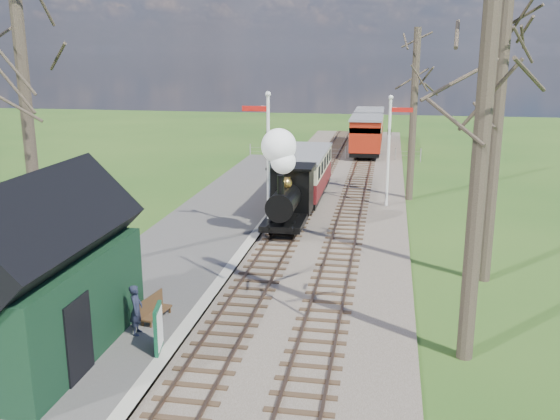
{
  "coord_description": "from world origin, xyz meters",
  "views": [
    {
      "loc": [
        4.3,
        -9.58,
        7.87
      ],
      "look_at": [
        0.08,
        14.41,
        1.6
      ],
      "focal_mm": 40.0,
      "sensor_mm": 36.0,
      "label": 1
    }
  ],
  "objects_px": {
    "red_carriage_b": "(369,126)",
    "person": "(136,310)",
    "semaphore_near": "(267,154)",
    "bench": "(153,308)",
    "sign_board": "(158,329)",
    "locomotive": "(287,186)",
    "station_shed": "(39,278)",
    "semaphore_far": "(390,143)",
    "coach": "(305,173)",
    "red_carriage_a": "(366,135)"
  },
  "relations": [
    {
      "from": "locomotive",
      "to": "semaphore_far",
      "type": "bearing_deg",
      "value": 50.81
    },
    {
      "from": "locomotive",
      "to": "sign_board",
      "type": "bearing_deg",
      "value": -96.64
    },
    {
      "from": "semaphore_near",
      "to": "bench",
      "type": "bearing_deg",
      "value": -99.05
    },
    {
      "from": "station_shed",
      "to": "semaphore_near",
      "type": "distance_m",
      "value": 12.58
    },
    {
      "from": "person",
      "to": "locomotive",
      "type": "bearing_deg",
      "value": -18.97
    },
    {
      "from": "semaphore_near",
      "to": "sign_board",
      "type": "xyz_separation_m",
      "value": [
        -0.64,
        -11.41,
        -2.79
      ]
    },
    {
      "from": "coach",
      "to": "semaphore_near",
      "type": "bearing_deg",
      "value": -96.56
    },
    {
      "from": "station_shed",
      "to": "sign_board",
      "type": "xyz_separation_m",
      "value": [
        2.89,
        0.6,
        -1.44
      ]
    },
    {
      "from": "semaphore_near",
      "to": "red_carriage_a",
      "type": "relative_size",
      "value": 1.07
    },
    {
      "from": "sign_board",
      "to": "semaphore_far",
      "type": "bearing_deg",
      "value": 71.61
    },
    {
      "from": "semaphore_far",
      "to": "bench",
      "type": "distance_m",
      "value": 17.13
    },
    {
      "from": "semaphore_near",
      "to": "semaphore_far",
      "type": "distance_m",
      "value": 7.91
    },
    {
      "from": "bench",
      "to": "semaphore_near",
      "type": "bearing_deg",
      "value": 80.95
    },
    {
      "from": "station_shed",
      "to": "semaphore_far",
      "type": "xyz_separation_m",
      "value": [
        8.67,
        18.0,
        1.08
      ]
    },
    {
      "from": "semaphore_near",
      "to": "bench",
      "type": "relative_size",
      "value": 4.78
    },
    {
      "from": "semaphore_near",
      "to": "station_shed",
      "type": "bearing_deg",
      "value": -106.38
    },
    {
      "from": "station_shed",
      "to": "person",
      "type": "bearing_deg",
      "value": 37.24
    },
    {
      "from": "red_carriage_a",
      "to": "red_carriage_b",
      "type": "relative_size",
      "value": 1.0
    },
    {
      "from": "red_carriage_a",
      "to": "person",
      "type": "bearing_deg",
      "value": -98.81
    },
    {
      "from": "red_carriage_b",
      "to": "person",
      "type": "relative_size",
      "value": 4.06
    },
    {
      "from": "semaphore_far",
      "to": "coach",
      "type": "xyz_separation_m",
      "value": [
        -4.37,
        0.69,
        -1.8
      ]
    },
    {
      "from": "coach",
      "to": "locomotive",
      "type": "bearing_deg",
      "value": -90.11
    },
    {
      "from": "station_shed",
      "to": "locomotive",
      "type": "relative_size",
      "value": 1.37
    },
    {
      "from": "red_carriage_b",
      "to": "sign_board",
      "type": "bearing_deg",
      "value": -95.95
    },
    {
      "from": "station_shed",
      "to": "semaphore_near",
      "type": "height_order",
      "value": "semaphore_near"
    },
    {
      "from": "semaphore_far",
      "to": "station_shed",
      "type": "bearing_deg",
      "value": -115.72
    },
    {
      "from": "semaphore_near",
      "to": "coach",
      "type": "distance_m",
      "value": 7.04
    },
    {
      "from": "coach",
      "to": "semaphore_far",
      "type": "bearing_deg",
      "value": -8.91
    },
    {
      "from": "person",
      "to": "semaphore_far",
      "type": "bearing_deg",
      "value": -29.2
    },
    {
      "from": "bench",
      "to": "coach",
      "type": "bearing_deg",
      "value": 81.97
    },
    {
      "from": "sign_board",
      "to": "bench",
      "type": "bearing_deg",
      "value": 115.03
    },
    {
      "from": "semaphore_near",
      "to": "semaphore_far",
      "type": "xyz_separation_m",
      "value": [
        5.14,
        6.0,
        -0.27
      ]
    },
    {
      "from": "station_shed",
      "to": "semaphore_far",
      "type": "relative_size",
      "value": 1.1
    },
    {
      "from": "semaphore_far",
      "to": "locomotive",
      "type": "relative_size",
      "value": 1.24
    },
    {
      "from": "locomotive",
      "to": "person",
      "type": "relative_size",
      "value": 3.22
    },
    {
      "from": "locomotive",
      "to": "person",
      "type": "xyz_separation_m",
      "value": [
        -2.37,
        -11.16,
        -1.2
      ]
    },
    {
      "from": "red_carriage_b",
      "to": "person",
      "type": "xyz_separation_m",
      "value": [
        -4.98,
        -37.61,
        -0.76
      ]
    },
    {
      "from": "semaphore_near",
      "to": "bench",
      "type": "height_order",
      "value": "semaphore_near"
    },
    {
      "from": "bench",
      "to": "sign_board",
      "type": "bearing_deg",
      "value": -64.97
    },
    {
      "from": "bench",
      "to": "person",
      "type": "height_order",
      "value": "person"
    },
    {
      "from": "locomotive",
      "to": "coach",
      "type": "height_order",
      "value": "locomotive"
    },
    {
      "from": "red_carriage_b",
      "to": "sign_board",
      "type": "height_order",
      "value": "red_carriage_b"
    },
    {
      "from": "red_carriage_a",
      "to": "sign_board",
      "type": "xyz_separation_m",
      "value": [
        -4.01,
        -32.97,
        -0.85
      ]
    },
    {
      "from": "red_carriage_a",
      "to": "sign_board",
      "type": "relative_size",
      "value": 4.64
    },
    {
      "from": "locomotive",
      "to": "bench",
      "type": "xyz_separation_m",
      "value": [
        -2.28,
        -10.15,
        -1.58
      ]
    },
    {
      "from": "locomotive",
      "to": "red_carriage_b",
      "type": "relative_size",
      "value": 0.79
    },
    {
      "from": "sign_board",
      "to": "locomotive",
      "type": "bearing_deg",
      "value": 83.36
    },
    {
      "from": "station_shed",
      "to": "coach",
      "type": "distance_m",
      "value": 19.19
    },
    {
      "from": "sign_board",
      "to": "station_shed",
      "type": "bearing_deg",
      "value": -168.33
    },
    {
      "from": "sign_board",
      "to": "person",
      "type": "xyz_separation_m",
      "value": [
        -0.96,
        0.86,
        0.09
      ]
    }
  ]
}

